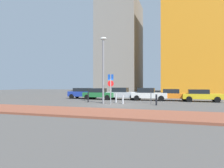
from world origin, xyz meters
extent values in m
plane|color=#4C4947|center=(0.00, 0.00, 0.00)|extent=(120.00, 120.00, 0.00)
cube|color=brown|center=(0.00, -5.72, 0.07)|extent=(40.00, 4.13, 0.14)
cube|color=#1E389E|center=(-6.93, 7.38, 0.66)|extent=(4.01, 1.68, 0.68)
cube|color=black|center=(-7.06, 7.38, 1.23)|extent=(2.19, 1.54, 0.47)
cylinder|color=black|center=(-5.58, 8.22, 0.32)|extent=(0.64, 0.22, 0.64)
cylinder|color=black|center=(-5.57, 6.56, 0.32)|extent=(0.64, 0.22, 0.64)
cylinder|color=black|center=(-8.30, 8.21, 0.32)|extent=(0.64, 0.22, 0.64)
cylinder|color=black|center=(-8.29, 6.55, 0.32)|extent=(0.64, 0.22, 0.64)
cube|color=#237238|center=(-4.26, 6.77, 0.62)|extent=(4.22, 1.95, 0.60)
cube|color=black|center=(-4.54, 6.78, 1.19)|extent=(1.97, 1.72, 0.53)
cylinder|color=black|center=(-2.82, 7.61, 0.32)|extent=(0.65, 0.24, 0.64)
cylinder|color=black|center=(-2.88, 5.82, 0.32)|extent=(0.65, 0.24, 0.64)
cylinder|color=black|center=(-5.64, 7.72, 0.32)|extent=(0.65, 0.24, 0.64)
cylinder|color=black|center=(-5.71, 5.92, 0.32)|extent=(0.65, 0.24, 0.64)
cube|color=#B7BABF|center=(-1.20, 7.23, 0.65)|extent=(4.20, 1.86, 0.66)
cube|color=black|center=(-1.58, 7.22, 1.26)|extent=(1.93, 1.66, 0.57)
cylinder|color=black|center=(0.18, 8.15, 0.32)|extent=(0.65, 0.24, 0.64)
cylinder|color=black|center=(0.23, 6.40, 0.32)|extent=(0.65, 0.24, 0.64)
cylinder|color=black|center=(-2.64, 8.07, 0.32)|extent=(0.65, 0.24, 0.64)
cylinder|color=black|center=(-2.59, 6.32, 0.32)|extent=(0.65, 0.24, 0.64)
cube|color=white|center=(2.19, 6.96, 0.63)|extent=(4.29, 1.84, 0.62)
cube|color=black|center=(1.80, 6.94, 1.23)|extent=(2.02, 1.63, 0.58)
cylinder|color=black|center=(3.60, 7.86, 0.32)|extent=(0.65, 0.24, 0.64)
cylinder|color=black|center=(3.66, 6.16, 0.32)|extent=(0.65, 0.24, 0.64)
cylinder|color=black|center=(0.72, 7.76, 0.32)|extent=(0.65, 0.24, 0.64)
cylinder|color=black|center=(0.78, 6.06, 0.32)|extent=(0.65, 0.24, 0.64)
cube|color=orange|center=(4.90, 7.25, 0.61)|extent=(4.10, 2.05, 0.58)
cube|color=black|center=(4.69, 7.24, 1.15)|extent=(1.95, 1.75, 0.50)
cylinder|color=black|center=(6.18, 8.23, 0.32)|extent=(0.65, 0.26, 0.64)
cylinder|color=black|center=(6.31, 6.47, 0.32)|extent=(0.65, 0.26, 0.64)
cylinder|color=black|center=(3.48, 8.04, 0.32)|extent=(0.65, 0.26, 0.64)
cylinder|color=black|center=(3.61, 6.28, 0.32)|extent=(0.65, 0.26, 0.64)
cube|color=gold|center=(8.07, 6.83, 0.61)|extent=(4.20, 1.87, 0.58)
cube|color=black|center=(7.70, 6.82, 1.14)|extent=(2.17, 1.68, 0.48)
cylinder|color=black|center=(9.46, 7.75, 0.32)|extent=(0.65, 0.24, 0.64)
cylinder|color=black|center=(9.51, 5.98, 0.32)|extent=(0.65, 0.24, 0.64)
cylinder|color=black|center=(6.64, 7.67, 0.32)|extent=(0.65, 0.24, 0.64)
cylinder|color=black|center=(6.69, 5.91, 0.32)|extent=(0.65, 0.24, 0.64)
cylinder|color=gray|center=(-0.76, 0.83, 1.48)|extent=(0.10, 0.10, 2.95)
cube|color=#1447B7|center=(-0.76, 0.83, 2.65)|extent=(0.54, 0.18, 0.55)
cylinder|color=red|center=(-0.76, 0.83, 2.02)|extent=(0.59, 0.18, 0.60)
cylinder|color=#4C4C51|center=(2.92, 2.75, 0.61)|extent=(0.08, 0.08, 1.21)
cube|color=black|center=(2.92, 2.75, 1.35)|extent=(0.18, 0.14, 0.28)
cylinder|color=gray|center=(-1.72, 1.32, 3.23)|extent=(0.20, 0.20, 6.47)
ellipsoid|color=silver|center=(-1.72, 1.32, 6.62)|extent=(0.70, 0.36, 0.30)
cylinder|color=#B7B7BC|center=(-0.77, 2.67, 0.48)|extent=(0.18, 0.18, 0.96)
cylinder|color=black|center=(3.62, 1.10, 0.50)|extent=(0.16, 0.16, 1.01)
cylinder|color=black|center=(-3.76, 2.10, 0.53)|extent=(0.13, 0.13, 1.07)
cylinder|color=#B7B7BC|center=(0.30, 1.52, 0.43)|extent=(0.18, 0.18, 0.86)
cube|color=orange|center=(11.03, 30.84, 14.67)|extent=(17.73, 14.59, 29.33)
cube|color=gray|center=(-9.45, 34.82, 12.05)|extent=(10.29, 12.62, 24.09)
camera|label=1|loc=(5.61, -18.20, 1.88)|focal=32.85mm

